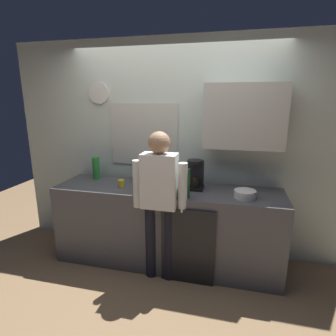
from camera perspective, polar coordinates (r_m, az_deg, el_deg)
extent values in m
plane|color=#8C6D4C|center=(3.25, -1.64, -21.62)|extent=(8.00, 8.00, 0.00)
cube|color=#4C4C51|center=(3.26, -0.28, -12.00)|extent=(2.56, 0.64, 0.92)
cube|color=black|center=(2.94, 4.13, -16.20)|extent=(0.56, 0.02, 0.83)
cube|color=silver|center=(3.39, 1.46, 4.05)|extent=(4.16, 0.10, 2.60)
cube|color=beige|center=(3.41, -5.08, 6.98)|extent=(0.86, 0.02, 0.76)
cube|color=#8CA5C6|center=(3.41, -5.06, 6.99)|extent=(0.80, 0.02, 0.70)
cube|color=#B7B2A8|center=(3.06, 15.63, 10.38)|extent=(0.84, 0.32, 0.68)
cylinder|color=silver|center=(3.59, -14.23, 14.99)|extent=(0.26, 0.03, 0.26)
cube|color=black|center=(3.08, 5.56, -4.07)|extent=(0.20, 0.20, 0.03)
cube|color=black|center=(3.09, 5.79, -1.00)|extent=(0.18, 0.08, 0.28)
cylinder|color=black|center=(3.03, 5.51, -2.99)|extent=(0.11, 0.11, 0.11)
cylinder|color=black|center=(3.00, 5.70, 1.38)|extent=(0.17, 0.17, 0.03)
cylinder|color=maroon|center=(3.21, -5.83, -1.51)|extent=(0.06, 0.06, 0.22)
cylinder|color=#195923|center=(2.78, 3.87, -3.18)|extent=(0.07, 0.07, 0.30)
cylinder|color=#2D8C33|center=(3.53, -14.81, 0.02)|extent=(0.09, 0.09, 0.28)
cylinder|color=black|center=(3.07, -6.39, -2.69)|extent=(0.06, 0.06, 0.18)
cylinder|color=brown|center=(3.07, 1.95, -2.12)|extent=(0.06, 0.06, 0.23)
cylinder|color=olive|center=(2.95, -2.58, -2.61)|extent=(0.06, 0.06, 0.25)
cylinder|color=yellow|center=(3.16, -9.78, -3.18)|extent=(0.07, 0.07, 0.08)
cylinder|color=white|center=(2.89, 15.79, -5.26)|extent=(0.22, 0.22, 0.08)
cylinder|color=#9E5638|center=(3.38, -6.22, -1.88)|extent=(0.10, 0.10, 0.09)
sphere|color=#2D7233|center=(3.35, -6.27, -0.07)|extent=(0.15, 0.15, 0.15)
cylinder|color=black|center=(3.05, -3.57, -15.08)|extent=(0.12, 0.12, 0.82)
cylinder|color=black|center=(3.00, 0.22, -15.55)|extent=(0.12, 0.12, 0.82)
cube|color=white|center=(2.75, -1.80, -2.73)|extent=(0.36, 0.20, 0.56)
sphere|color=#A57A59|center=(2.66, -1.87, 5.33)|extent=(0.22, 0.22, 0.22)
cylinder|color=white|center=(2.83, -6.48, -3.34)|extent=(0.09, 0.09, 0.50)
cylinder|color=white|center=(2.71, 3.11, -4.09)|extent=(0.09, 0.09, 0.50)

